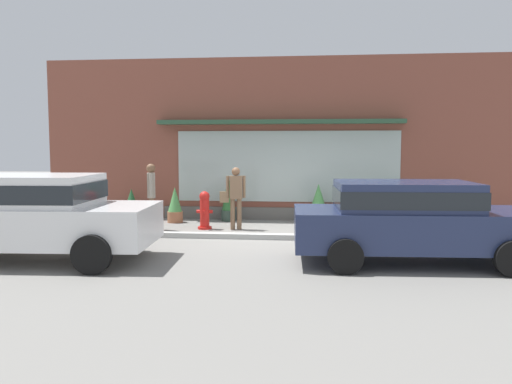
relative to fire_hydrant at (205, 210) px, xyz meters
name	(u,v)px	position (x,y,z in m)	size (l,w,h in m)	color
ground_plane	(271,238)	(1.82, -1.09, -0.49)	(60.00, 60.00, 0.00)	gray
curb_strip	(271,237)	(1.82, -1.29, -0.43)	(14.00, 0.24, 0.12)	#B2B2AD
storefront	(280,141)	(1.82, 2.09, 1.81)	(14.00, 0.81, 4.70)	brown
fire_hydrant	(205,210)	(0.00, 0.00, 0.00)	(0.42, 0.39, 0.98)	red
pedestrian_with_handbag	(235,193)	(0.79, 0.01, 0.44)	(0.67, 0.25, 1.60)	brown
pedestrian_passerby	(151,191)	(-1.30, -0.36, 0.51)	(0.28, 0.46, 1.70)	brown
parked_car_white	(39,212)	(-2.29, -4.00, 0.43)	(4.18, 2.28, 1.61)	white
parked_car_navy	(411,217)	(4.55, -3.48, 0.36)	(4.46, 2.10, 1.50)	navy
potted_plant_trailing_edge	(353,211)	(3.89, 1.31, -0.15)	(0.33, 0.33, 0.62)	#4C4C51
potted_plant_corner_tall	(451,202)	(6.55, 1.46, 0.13)	(0.34, 0.34, 1.27)	#9E6042
potted_plant_window_left	(318,204)	(2.95, 1.37, 0.03)	(0.51, 0.51, 1.10)	#9E6042
potted_plant_window_right	(175,206)	(-1.07, 1.06, -0.01)	(0.43, 0.43, 1.00)	#9E6042
potted_plant_low_front	(228,199)	(0.39, 1.48, 0.15)	(0.41, 0.41, 1.33)	#33473D
potted_plant_near_hydrant	(386,212)	(4.76, 1.07, -0.12)	(0.54, 0.54, 0.75)	#B7B2A3
potted_plant_by_entrance	(132,205)	(-2.43, 1.33, -0.05)	(0.42, 0.42, 0.92)	#33473D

